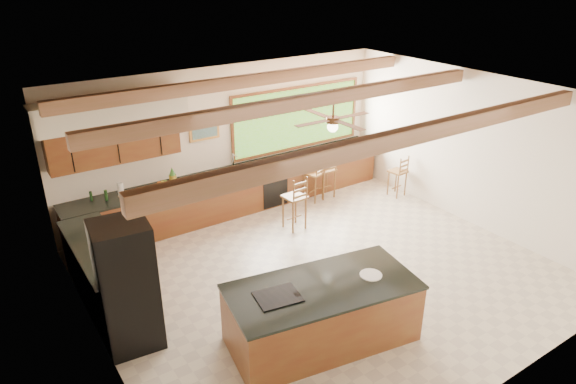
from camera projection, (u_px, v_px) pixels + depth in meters
ground at (323, 273)px, 8.71m from camera, size 7.20×7.20×0.00m
room_shell at (294, 140)px, 8.21m from camera, size 7.27×6.54×3.02m
counter_run at (212, 206)px, 10.01m from camera, size 7.12×3.10×1.27m
island at (322, 313)px, 7.00m from camera, size 2.73×1.63×0.91m
refrigerator at (127, 286)px, 6.76m from camera, size 0.79×0.77×1.84m
bar_stool_a at (296, 199)px, 9.87m from camera, size 0.43×0.43×1.12m
bar_stool_b at (315, 174)px, 11.09m from camera, size 0.48×0.48×1.05m
bar_stool_c at (327, 171)px, 11.24m from camera, size 0.40×0.40×1.07m
bar_stool_d at (400, 173)px, 11.33m from camera, size 0.37×0.37×0.95m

